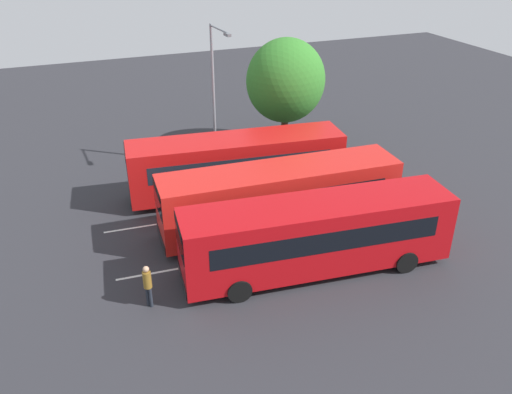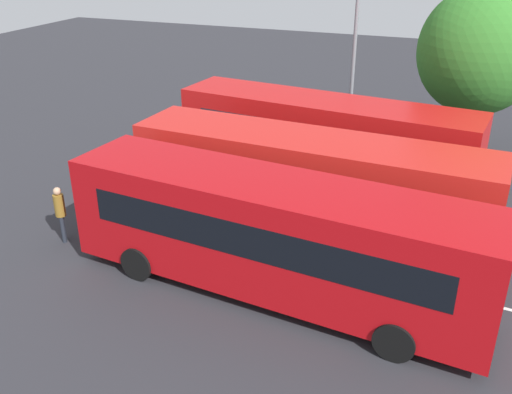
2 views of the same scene
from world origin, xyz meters
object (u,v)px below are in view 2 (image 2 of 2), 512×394
(bus_far_left, at_px, (324,137))
(street_lamp, at_px, (354,40))
(pedestrian, at_px, (60,210))
(bus_center_right, at_px, (273,234))
(depot_tree, at_px, (479,52))
(bus_center_left, at_px, (308,181))

(bus_far_left, bearing_deg, street_lamp, -84.95)
(pedestrian, bearing_deg, bus_center_right, -36.93)
(bus_far_left, bearing_deg, depot_tree, -129.13)
(bus_center_left, height_order, depot_tree, depot_tree)
(bus_center_left, distance_m, street_lamp, 8.39)
(bus_far_left, height_order, pedestrian, bus_far_left)
(bus_far_left, height_order, street_lamp, street_lamp)
(bus_center_right, bearing_deg, street_lamp, -80.90)
(pedestrian, height_order, depot_tree, depot_tree)
(bus_far_left, xyz_separation_m, bus_center_right, (-0.74, 7.69, 0.00))
(bus_far_left, height_order, bus_center_left, same)
(street_lamp, bearing_deg, depot_tree, 99.05)
(bus_far_left, xyz_separation_m, street_lamp, (-0.10, -3.67, 2.95))
(bus_center_right, bearing_deg, bus_center_left, -82.46)
(bus_far_left, xyz_separation_m, pedestrian, (6.17, 7.51, -0.66))
(pedestrian, bearing_deg, depot_tree, 12.55)
(bus_center_left, distance_m, bus_center_right, 3.53)
(bus_center_left, xyz_separation_m, depot_tree, (-4.26, -8.94, 2.63))
(bus_far_left, distance_m, pedestrian, 9.74)
(pedestrian, height_order, street_lamp, street_lamp)
(bus_center_right, xyz_separation_m, depot_tree, (-4.16, -12.47, 2.63))
(bus_center_right, bearing_deg, pedestrian, 4.39)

